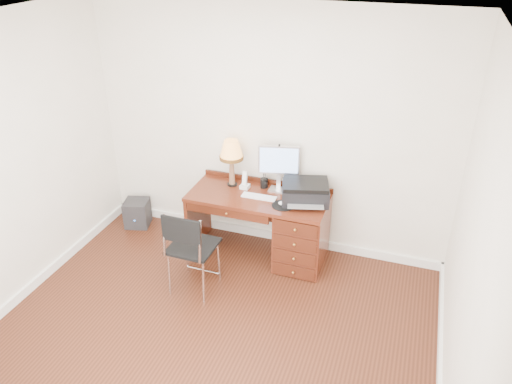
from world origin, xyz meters
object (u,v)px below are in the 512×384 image
at_px(desk, 287,227).
at_px(chair, 189,244).
at_px(leg_lamp, 231,153).
at_px(monitor, 279,163).
at_px(printer, 305,192).
at_px(equipment_box, 137,213).
at_px(phone, 245,183).

xyz_separation_m(desk, chair, (-0.75, -0.84, 0.15)).
xyz_separation_m(leg_lamp, chair, (-0.07, -0.97, -0.58)).
bearing_deg(monitor, desk, -66.30).
bearing_deg(monitor, printer, -38.41).
distance_m(monitor, equipment_box, 2.00).
relative_size(desk, printer, 2.65).
bearing_deg(desk, printer, 16.64).
height_order(desk, equipment_box, desk).
bearing_deg(monitor, phone, -178.31).
bearing_deg(desk, chair, -131.71).
relative_size(desk, chair, 1.60).
bearing_deg(printer, phone, 160.12).
xyz_separation_m(desk, printer, (0.18, 0.05, 0.44)).
height_order(monitor, chair, monitor).
xyz_separation_m(leg_lamp, phone, (0.16, -0.03, -0.33)).
relative_size(desk, leg_lamp, 2.80).
height_order(phone, chair, phone).
relative_size(monitor, phone, 2.53).
bearing_deg(printer, equipment_box, 163.48).
xyz_separation_m(monitor, chair, (-0.59, -1.05, -0.50)).
xyz_separation_m(phone, chair, (-0.23, -0.95, -0.24)).
bearing_deg(phone, leg_lamp, 173.66).
xyz_separation_m(desk, phone, (-0.52, 0.11, 0.40)).
bearing_deg(equipment_box, leg_lamp, -13.92).
height_order(leg_lamp, phone, leg_lamp).
bearing_deg(leg_lamp, monitor, 7.85).
height_order(desk, chair, chair).
relative_size(monitor, printer, 0.90).
distance_m(phone, chair, 1.00).
xyz_separation_m(printer, leg_lamp, (-0.85, 0.08, 0.29)).
xyz_separation_m(printer, phone, (-0.69, 0.06, -0.05)).
bearing_deg(leg_lamp, phone, -9.47).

